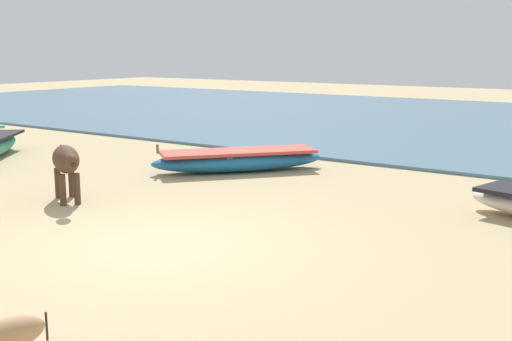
{
  "coord_description": "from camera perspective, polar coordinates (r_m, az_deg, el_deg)",
  "views": [
    {
      "loc": [
        6.06,
        -6.25,
        2.7
      ],
      "look_at": [
        -0.32,
        2.82,
        0.6
      ],
      "focal_mm": 44.9,
      "sensor_mm": 36.0,
      "label": 1
    }
  ],
  "objects": [
    {
      "name": "ground",
      "position": [
        9.12,
        -8.66,
        -6.63
      ],
      "size": [
        80.0,
        80.0,
        0.0
      ],
      "primitive_type": "plane",
      "color": "tan"
    },
    {
      "name": "sea_water",
      "position": [
        24.64,
        20.73,
        3.83
      ],
      "size": [
        60.0,
        20.0,
        0.08
      ],
      "primitive_type": "cube",
      "color": "slate",
      "rests_on": "ground"
    },
    {
      "name": "fishing_boat_3",
      "position": [
        14.38,
        -1.59,
        0.97
      ],
      "size": [
        3.25,
        3.66,
        0.68
      ],
      "rotation": [
        0.0,
        0.0,
        4.03
      ],
      "color": "#1E669E",
      "rests_on": "ground"
    },
    {
      "name": "cow_adult_dark",
      "position": [
        11.89,
        -16.54,
        0.74
      ],
      "size": [
        1.46,
        1.05,
        1.02
      ],
      "rotation": [
        0.0,
        0.0,
        5.75
      ],
      "color": "#4C3323",
      "rests_on": "ground"
    },
    {
      "name": "calf_near_tan",
      "position": [
        5.72,
        -21.56,
        -13.73
      ],
      "size": [
        0.39,
        0.86,
        0.56
      ],
      "rotation": [
        0.0,
        0.0,
        4.48
      ],
      "color": "tan",
      "rests_on": "ground"
    }
  ]
}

